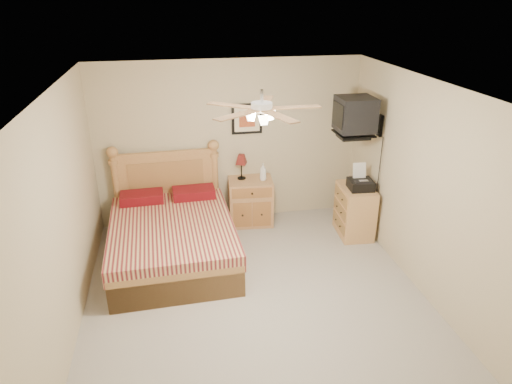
{
  "coord_description": "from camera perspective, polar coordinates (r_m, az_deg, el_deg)",
  "views": [
    {
      "loc": [
        -0.84,
        -4.34,
        3.38
      ],
      "look_at": [
        0.16,
        0.9,
        1.01
      ],
      "focal_mm": 32.0,
      "sensor_mm": 36.0,
      "label": 1
    }
  ],
  "objects": [
    {
      "name": "ceiling_fan",
      "position": [
        4.34,
        0.72,
        10.35
      ],
      "size": [
        1.14,
        1.14,
        0.28
      ],
      "primitive_type": null,
      "color": "white",
      "rests_on": "ceiling"
    },
    {
      "name": "bed",
      "position": [
        6.09,
        -10.63,
        -2.9
      ],
      "size": [
        1.64,
        2.12,
        1.34
      ],
      "primitive_type": null,
      "rotation": [
        0.0,
        0.0,
        0.03
      ],
      "color": "#AE7042",
      "rests_on": "ground"
    },
    {
      "name": "wall_tv",
      "position": [
        6.43,
        13.51,
        9.17
      ],
      "size": [
        0.56,
        0.46,
        0.58
      ],
      "primitive_type": null,
      "color": "black",
      "rests_on": "wall_right"
    },
    {
      "name": "magazine_upper",
      "position": [
        6.93,
        11.81,
        1.57
      ],
      "size": [
        0.2,
        0.26,
        0.02
      ],
      "primitive_type": "imported",
      "rotation": [
        0.0,
        0.0,
        0.09
      ],
      "color": "gray",
      "rests_on": "magazine_lower"
    },
    {
      "name": "dresser",
      "position": [
        6.92,
        12.24,
        -2.33
      ],
      "size": [
        0.49,
        0.68,
        0.76
      ],
      "primitive_type": "cube",
      "rotation": [
        0.0,
        0.0,
        -0.07
      ],
      "color": "tan",
      "rests_on": "ground"
    },
    {
      "name": "fax_machine",
      "position": [
        6.65,
        13.03,
        1.79
      ],
      "size": [
        0.36,
        0.38,
        0.36
      ],
      "primitive_type": null,
      "rotation": [
        0.0,
        0.0,
        -0.08
      ],
      "color": "black",
      "rests_on": "dresser"
    },
    {
      "name": "ceiling",
      "position": [
        4.5,
        0.21,
        12.68
      ],
      "size": [
        4.0,
        4.5,
        0.04
      ],
      "primitive_type": "cube",
      "color": "white",
      "rests_on": "ground"
    },
    {
      "name": "wall_right",
      "position": [
        5.61,
        20.69,
        -0.02
      ],
      "size": [
        0.04,
        4.5,
        2.5
      ],
      "primitive_type": "cube",
      "color": "#BBAC89",
      "rests_on": "ground"
    },
    {
      "name": "table_lamp",
      "position": [
        6.94,
        -1.84,
        3.19
      ],
      "size": [
        0.28,
        0.28,
        0.39
      ],
      "primitive_type": null,
      "rotation": [
        0.0,
        0.0,
        0.41
      ],
      "color": "maroon",
      "rests_on": "nightstand"
    },
    {
      "name": "wall_left",
      "position": [
        4.97,
        -23.14,
        -3.53
      ],
      "size": [
        0.04,
        4.5,
        2.5
      ],
      "primitive_type": "cube",
      "color": "#BBAC89",
      "rests_on": "ground"
    },
    {
      "name": "nightstand",
      "position": [
        7.11,
        -0.69,
        -1.16
      ],
      "size": [
        0.71,
        0.56,
        0.72
      ],
      "primitive_type": "cube",
      "rotation": [
        0.0,
        0.0,
        -0.08
      ],
      "color": "#A37145",
      "rests_on": "ground"
    },
    {
      "name": "wall_front",
      "position": [
        3.1,
        8.63,
        -19.84
      ],
      "size": [
        4.0,
        0.04,
        2.5
      ],
      "primitive_type": "cube",
      "color": "#BBAC89",
      "rests_on": "ground"
    },
    {
      "name": "floor",
      "position": [
        5.56,
        0.17,
        -13.47
      ],
      "size": [
        4.5,
        4.5,
        0.0
      ],
      "primitive_type": "plane",
      "color": "gray",
      "rests_on": "ground"
    },
    {
      "name": "lotion_bottle",
      "position": [
        6.91,
        0.89,
        2.54
      ],
      "size": [
        0.13,
        0.13,
        0.27
      ],
      "primitive_type": "imported",
      "rotation": [
        0.0,
        0.0,
        -0.3
      ],
      "color": "white",
      "rests_on": "nightstand"
    },
    {
      "name": "framed_picture",
      "position": [
        6.89,
        -1.15,
        9.14
      ],
      "size": [
        0.46,
        0.04,
        0.46
      ],
      "primitive_type": "cube",
      "color": "black",
      "rests_on": "wall_back"
    },
    {
      "name": "magazine_lower",
      "position": [
        6.9,
        11.64,
        1.28
      ],
      "size": [
        0.23,
        0.29,
        0.03
      ],
      "primitive_type": "imported",
      "rotation": [
        0.0,
        0.0,
        -0.14
      ],
      "color": "#B7AA8E",
      "rests_on": "dresser"
    },
    {
      "name": "wall_back",
      "position": [
        6.97,
        -3.35,
        6.12
      ],
      "size": [
        4.0,
        0.04,
        2.5
      ],
      "primitive_type": "cube",
      "color": "#BBAC89",
      "rests_on": "ground"
    }
  ]
}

